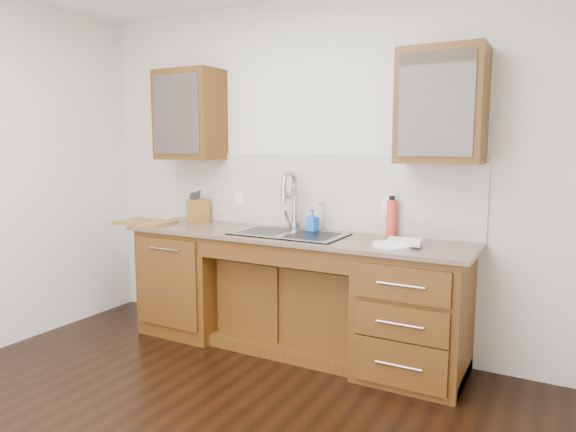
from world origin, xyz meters
The scene contains 23 objects.
wall_back centered at (0.00, 1.80, 1.35)m, with size 4.00×0.10×2.70m, color beige.
base_cabinet_left centered at (-0.95, 1.44, 0.44)m, with size 0.70×0.62×0.88m, color #593014.
base_cabinet_center centered at (0.00, 1.53, 0.35)m, with size 1.20×0.44×0.70m, color #593014.
base_cabinet_right centered at (0.95, 1.44, 0.44)m, with size 0.70×0.62×0.88m, color #593014.
countertop centered at (0.00, 1.43, 0.90)m, with size 2.70×0.65×0.03m, color #84705B.
backsplash centered at (0.00, 1.74, 1.21)m, with size 2.70×0.02×0.59m, color beige.
sink centered at (0.00, 1.41, 0.83)m, with size 0.84×0.46×0.19m, color #9E9EA5.
faucet centered at (-0.07, 1.64, 1.11)m, with size 0.04×0.04×0.40m, color #999993.
filter_tap centered at (0.18, 1.65, 1.03)m, with size 0.02×0.02×0.24m, color #999993.
upper_cabinet_left centered at (-1.05, 1.58, 1.83)m, with size 0.55×0.34×0.75m, color #593014.
upper_cabinet_right centered at (1.05, 1.58, 1.83)m, with size 0.55×0.34×0.75m, color #593014.
outlet_left centered at (-0.65, 1.73, 1.12)m, with size 0.08×0.01×0.12m, color white.
outlet_right centered at (0.65, 1.73, 1.12)m, with size 0.08×0.01×0.12m, color white.
soap_bottle centered at (0.11, 1.60, 1.00)m, with size 0.08×0.08×0.17m, color blue.
water_bottle centered at (0.71, 1.67, 1.05)m, with size 0.07×0.07×0.27m, color red.
plate centered at (0.82, 1.35, 0.92)m, with size 0.27×0.27×0.02m, color white.
dish_towel centered at (0.89, 1.37, 0.94)m, with size 0.22×0.16×0.03m, color white.
knife_block centered at (-1.00, 1.60, 1.01)m, with size 0.11×0.18×0.20m, color brown.
cutting_board centered at (-1.33, 1.30, 0.92)m, with size 0.46×0.32×0.02m, color olive.
cup_left_a centered at (-1.18, 1.58, 1.78)m, with size 0.13×0.13×0.10m, color silver.
cup_left_b centered at (-1.00, 1.58, 1.77)m, with size 0.10×0.10×0.09m, color white.
cup_right_a centered at (0.94, 1.58, 1.77)m, with size 0.13×0.13×0.10m, color white.
cup_right_b centered at (1.09, 1.58, 1.77)m, with size 0.10×0.10×0.09m, color white.
Camera 1 is at (1.81, -1.91, 1.57)m, focal length 32.00 mm.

